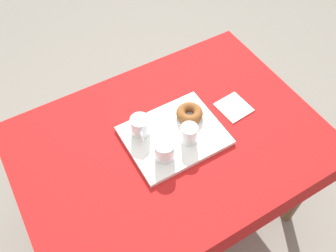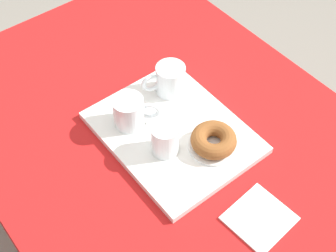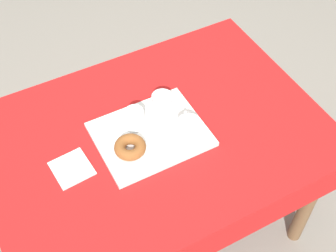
# 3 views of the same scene
# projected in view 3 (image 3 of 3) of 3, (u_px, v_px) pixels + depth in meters

# --- Properties ---
(ground_plane) EXTENTS (6.00, 6.00, 0.00)m
(ground_plane) POSITION_uv_depth(u_px,v_px,m) (158.00, 223.00, 2.33)
(ground_plane) COLOR gray
(dining_table) EXTENTS (1.31, 0.94, 0.72)m
(dining_table) POSITION_uv_depth(u_px,v_px,m) (156.00, 148.00, 1.86)
(dining_table) COLOR red
(dining_table) RESTS_ON ground
(serving_tray) EXTENTS (0.41, 0.33, 0.02)m
(serving_tray) POSITION_uv_depth(u_px,v_px,m) (151.00, 134.00, 1.76)
(serving_tray) COLOR white
(serving_tray) RESTS_ON dining_table
(tea_mug_left) EXTENTS (0.08, 0.12, 0.09)m
(tea_mug_left) POSITION_uv_depth(u_px,v_px,m) (188.00, 129.00, 1.71)
(tea_mug_left) COLOR white
(tea_mug_left) RESTS_ON serving_tray
(tea_mug_right) EXTENTS (0.10, 0.11, 0.09)m
(tea_mug_right) POSITION_uv_depth(u_px,v_px,m) (162.00, 105.00, 1.79)
(tea_mug_right) COLOR white
(tea_mug_right) RESTS_ON serving_tray
(water_glass_near) EXTENTS (0.07, 0.07, 0.09)m
(water_glass_near) POSITION_uv_depth(u_px,v_px,m) (135.00, 119.00, 1.75)
(water_glass_near) COLOR white
(water_glass_near) RESTS_ON serving_tray
(donut_plate_left) EXTENTS (0.13, 0.13, 0.01)m
(donut_plate_left) POSITION_uv_depth(u_px,v_px,m) (130.00, 151.00, 1.69)
(donut_plate_left) COLOR white
(donut_plate_left) RESTS_ON serving_tray
(sugar_donut_left) EXTENTS (0.12, 0.12, 0.04)m
(sugar_donut_left) POSITION_uv_depth(u_px,v_px,m) (130.00, 147.00, 1.68)
(sugar_donut_left) COLOR brown
(sugar_donut_left) RESTS_ON donut_plate_left
(paper_napkin) EXTENTS (0.14, 0.15, 0.01)m
(paper_napkin) POSITION_uv_depth(u_px,v_px,m) (72.00, 168.00, 1.67)
(paper_napkin) COLOR white
(paper_napkin) RESTS_ON dining_table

